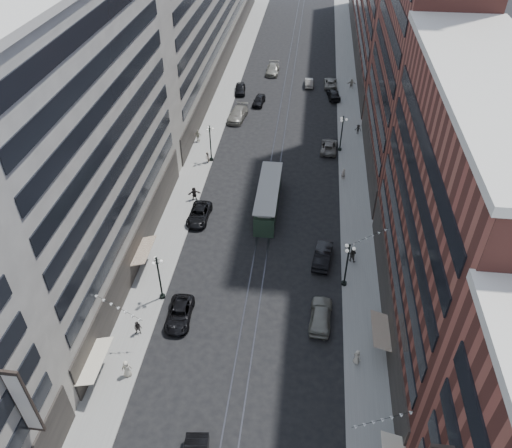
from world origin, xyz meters
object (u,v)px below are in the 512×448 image
at_px(pedestrian_5, 194,194).
at_px(pedestrian_extra_1, 357,357).
at_px(car_11, 329,146).
at_px(car_12, 334,95).
at_px(lamppost_se_far, 347,264).
at_px(car_4, 321,315).
at_px(pedestrian_1, 127,369).
at_px(car_extra_0, 331,83).
at_px(pedestrian_extra_2, 207,157).
at_px(car_2, 179,314).
at_px(pedestrian_6, 198,136).
at_px(car_8, 238,114).
at_px(pedestrian_2, 138,328).
at_px(pedestrian_7, 352,254).
at_px(pedestrian_9, 358,129).
at_px(car_9, 240,89).
at_px(lamppost_se_mid, 342,132).
at_px(car_extra_1, 273,69).
at_px(car_13, 259,100).
at_px(car_10, 323,255).
at_px(pedestrian_8, 343,174).
at_px(pedestrian_extra_0, 352,84).
at_px(car_7, 199,214).
at_px(streetcar, 268,199).
at_px(car_14, 309,82).
at_px(lamppost_sw_mid, 210,142).
at_px(lamppost_sw_far, 159,276).

height_order(pedestrian_5, pedestrian_extra_1, pedestrian_5).
bearing_deg(car_11, car_12, -89.26).
bearing_deg(car_12, lamppost_se_far, 83.17).
xyz_separation_m(car_4, pedestrian_1, (-16.58, -8.18, 0.20)).
relative_size(car_extra_0, pedestrian_extra_2, 3.12).
relative_size(car_2, pedestrian_6, 2.59).
distance_m(lamppost_se_far, car_8, 40.24).
height_order(pedestrian_1, pedestrian_2, pedestrian_1).
distance_m(pedestrian_7, pedestrian_9, 29.76).
relative_size(pedestrian_1, car_11, 0.37).
bearing_deg(car_12, pedestrian_7, 84.48).
relative_size(car_8, car_9, 1.33).
bearing_deg(lamppost_se_mid, car_extra_1, 113.54).
distance_m(car_13, pedestrian_6, 16.27).
bearing_deg(car_11, car_10, 91.83).
height_order(pedestrian_7, pedestrian_extra_2, pedestrian_7).
height_order(pedestrian_8, pedestrian_extra_0, pedestrian_extra_0).
bearing_deg(pedestrian_extra_1, car_7, -1.15).
height_order(car_7, car_13, car_13).
bearing_deg(car_9, lamppost_se_far, -75.50).
height_order(car_10, pedestrian_5, pedestrian_5).
distance_m(car_10, pedestrian_8, 16.94).
distance_m(lamppost_se_far, streetcar, 15.66).
relative_size(pedestrian_1, pedestrian_9, 1.20).
bearing_deg(streetcar, car_14, 84.31).
bearing_deg(lamppost_se_far, pedestrian_1, -144.85).
bearing_deg(lamppost_sw_mid, pedestrian_9, 26.21).
distance_m(lamppost_se_far, lamppost_se_mid, 28.00).
distance_m(car_11, pedestrian_extra_2, 18.10).
xyz_separation_m(car_13, pedestrian_6, (-7.69, -14.33, 0.37)).
bearing_deg(car_extra_1, pedestrian_9, -55.78).
distance_m(lamppost_se_far, car_14, 51.80).
relative_size(lamppost_sw_mid, car_10, 1.09).
bearing_deg(car_14, pedestrian_9, 111.88).
height_order(lamppost_sw_far, lamppost_sw_mid, same).
relative_size(car_11, pedestrian_5, 2.83).
distance_m(pedestrian_5, pedestrian_9, 29.61).
bearing_deg(pedestrian_extra_2, car_11, 112.22).
bearing_deg(pedestrian_9, car_13, 165.73).
distance_m(car_11, car_extra_0, 23.76).
distance_m(car_10, car_extra_1, 54.32).
distance_m(car_14, pedestrian_extra_0, 7.79).
relative_size(car_7, pedestrian_extra_0, 2.90).
bearing_deg(pedestrian_2, pedestrian_9, 60.40).
bearing_deg(car_14, lamppost_se_mid, 100.22).
height_order(lamppost_sw_far, car_13, lamppost_sw_far).
distance_m(lamppost_sw_mid, streetcar, 14.00).
xyz_separation_m(pedestrian_1, pedestrian_extra_2, (0.13, 35.69, -0.11)).
xyz_separation_m(car_14, pedestrian_6, (-16.06, -23.25, 0.42)).
bearing_deg(pedestrian_5, car_14, 48.85).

